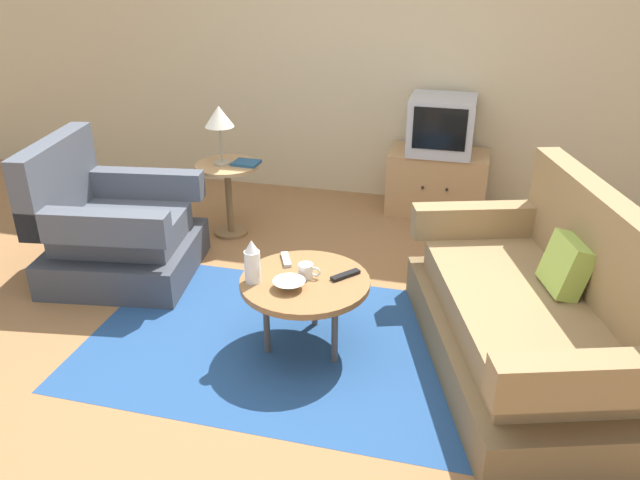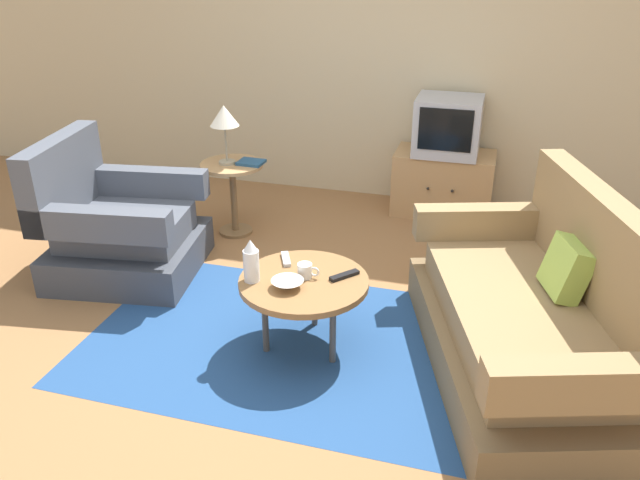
{
  "view_description": "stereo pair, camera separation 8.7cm",
  "coord_description": "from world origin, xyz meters",
  "px_view_note": "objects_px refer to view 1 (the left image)",
  "views": [
    {
      "loc": [
        0.96,
        -2.9,
        2.1
      ],
      "look_at": [
        0.16,
        0.22,
        0.55
      ],
      "focal_mm": 35.48,
      "sensor_mm": 36.0,
      "label": 1
    },
    {
      "loc": [
        1.05,
        -2.88,
        2.1
      ],
      "look_at": [
        0.16,
        0.22,
        0.55
      ],
      "focal_mm": 35.48,
      "sensor_mm": 36.0,
      "label": 2
    }
  ],
  "objects_px": {
    "coffee_table": "(305,285)",
    "tv_remote_dark": "(345,275)",
    "book": "(246,163)",
    "table_lamp": "(219,119)",
    "armchair": "(114,232)",
    "tv_stand": "(437,182)",
    "bowl": "(289,284)",
    "mug": "(306,271)",
    "television": "(442,125)",
    "tv_remote_silver": "(286,259)",
    "couch": "(535,317)",
    "vase": "(252,262)",
    "side_table": "(228,184)"
  },
  "relations": [
    {
      "from": "couch",
      "to": "book",
      "type": "bearing_deg",
      "value": 41.35
    },
    {
      "from": "coffee_table",
      "to": "tv_remote_silver",
      "type": "bearing_deg",
      "value": 131.94
    },
    {
      "from": "coffee_table",
      "to": "tv_remote_dark",
      "type": "bearing_deg",
      "value": 22.57
    },
    {
      "from": "mug",
      "to": "tv_remote_dark",
      "type": "height_order",
      "value": "mug"
    },
    {
      "from": "television",
      "to": "table_lamp",
      "type": "bearing_deg",
      "value": -151.08
    },
    {
      "from": "side_table",
      "to": "mug",
      "type": "xyz_separation_m",
      "value": [
        0.97,
        -1.28,
        0.06
      ]
    },
    {
      "from": "coffee_table",
      "to": "bowl",
      "type": "bearing_deg",
      "value": -116.67
    },
    {
      "from": "coffee_table",
      "to": "tv_remote_silver",
      "type": "relative_size",
      "value": 4.21
    },
    {
      "from": "armchair",
      "to": "tv_remote_silver",
      "type": "bearing_deg",
      "value": 67.23
    },
    {
      "from": "armchair",
      "to": "mug",
      "type": "relative_size",
      "value": 8.44
    },
    {
      "from": "coffee_table",
      "to": "vase",
      "type": "height_order",
      "value": "vase"
    },
    {
      "from": "book",
      "to": "coffee_table",
      "type": "bearing_deg",
      "value": -55.47
    },
    {
      "from": "tv_remote_dark",
      "to": "couch",
      "type": "bearing_deg",
      "value": 132.41
    },
    {
      "from": "television",
      "to": "tv_remote_dark",
      "type": "bearing_deg",
      "value": -99.06
    },
    {
      "from": "bowl",
      "to": "tv_remote_silver",
      "type": "height_order",
      "value": "bowl"
    },
    {
      "from": "television",
      "to": "table_lamp",
      "type": "relative_size",
      "value": 1.16
    },
    {
      "from": "couch",
      "to": "tv_stand",
      "type": "relative_size",
      "value": 2.37
    },
    {
      "from": "vase",
      "to": "side_table",
      "type": "bearing_deg",
      "value": 116.92
    },
    {
      "from": "tv_remote_silver",
      "to": "book",
      "type": "height_order",
      "value": "book"
    },
    {
      "from": "vase",
      "to": "book",
      "type": "distance_m",
      "value": 1.53
    },
    {
      "from": "tv_stand",
      "to": "book",
      "type": "bearing_deg",
      "value": -149.03
    },
    {
      "from": "side_table",
      "to": "tv_remote_silver",
      "type": "distance_m",
      "value": 1.38
    },
    {
      "from": "side_table",
      "to": "couch",
      "type": "bearing_deg",
      "value": -28.49
    },
    {
      "from": "book",
      "to": "table_lamp",
      "type": "bearing_deg",
      "value": -162.83
    },
    {
      "from": "bowl",
      "to": "mug",
      "type": "bearing_deg",
      "value": 67.32
    },
    {
      "from": "armchair",
      "to": "tv_stand",
      "type": "xyz_separation_m",
      "value": [
        2.02,
        1.64,
        -0.04
      ]
    },
    {
      "from": "television",
      "to": "tv_remote_silver",
      "type": "bearing_deg",
      "value": -109.57
    },
    {
      "from": "couch",
      "to": "tv_remote_silver",
      "type": "bearing_deg",
      "value": 69.64
    },
    {
      "from": "tv_stand",
      "to": "vase",
      "type": "relative_size",
      "value": 3.27
    },
    {
      "from": "tv_stand",
      "to": "book",
      "type": "distance_m",
      "value": 1.62
    },
    {
      "from": "armchair",
      "to": "bowl",
      "type": "distance_m",
      "value": 1.57
    },
    {
      "from": "coffee_table",
      "to": "book",
      "type": "xyz_separation_m",
      "value": [
        -0.83,
        1.34,
        0.19
      ]
    },
    {
      "from": "side_table",
      "to": "television",
      "type": "bearing_deg",
      "value": 29.01
    },
    {
      "from": "armchair",
      "to": "television",
      "type": "height_order",
      "value": "television"
    },
    {
      "from": "vase",
      "to": "bowl",
      "type": "distance_m",
      "value": 0.23
    },
    {
      "from": "side_table",
      "to": "mug",
      "type": "bearing_deg",
      "value": -52.73
    },
    {
      "from": "couch",
      "to": "tv_stand",
      "type": "bearing_deg",
      "value": 0.64
    },
    {
      "from": "armchair",
      "to": "tv_remote_dark",
      "type": "bearing_deg",
      "value": 67.16
    },
    {
      "from": "armchair",
      "to": "book",
      "type": "distance_m",
      "value": 1.09
    },
    {
      "from": "armchair",
      "to": "television",
      "type": "bearing_deg",
      "value": 120.3
    },
    {
      "from": "tv_stand",
      "to": "mug",
      "type": "xyz_separation_m",
      "value": [
        -0.53,
        -2.13,
        0.21
      ]
    },
    {
      "from": "mug",
      "to": "bowl",
      "type": "relative_size",
      "value": 0.71
    },
    {
      "from": "table_lamp",
      "to": "bowl",
      "type": "height_order",
      "value": "table_lamp"
    },
    {
      "from": "armchair",
      "to": "bowl",
      "type": "xyz_separation_m",
      "value": [
        1.43,
        -0.63,
        0.14
      ]
    },
    {
      "from": "side_table",
      "to": "television",
      "type": "relative_size",
      "value": 1.12
    },
    {
      "from": "couch",
      "to": "television",
      "type": "height_order",
      "value": "television"
    },
    {
      "from": "television",
      "to": "bowl",
      "type": "height_order",
      "value": "television"
    },
    {
      "from": "vase",
      "to": "tv_remote_dark",
      "type": "xyz_separation_m",
      "value": [
        0.47,
        0.17,
        -0.11
      ]
    },
    {
      "from": "table_lamp",
      "to": "mug",
      "type": "relative_size",
      "value": 3.54
    },
    {
      "from": "coffee_table",
      "to": "tv_stand",
      "type": "xyz_separation_m",
      "value": [
        0.53,
        2.15,
        -0.13
      ]
    }
  ]
}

